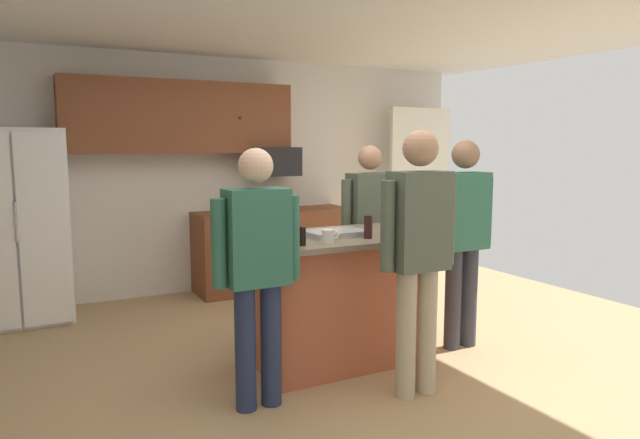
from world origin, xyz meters
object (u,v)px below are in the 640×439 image
object	(u,v)px
kitchen_island	(338,297)
person_host_foreground	(418,245)
refrigerator	(16,227)
glass_dark_ale	(256,225)
serving_tray	(336,233)
microwave_over_range	(272,161)
mug_ceramic_white	(395,229)
person_elder_center	(463,230)
person_guest_left	(369,223)
mug_blue_stoneware	(328,236)
glass_stout_tall	(301,236)
person_guest_right	(257,262)
tumbler_amber	(368,227)

from	to	relation	value
kitchen_island	person_host_foreground	world-z (taller)	person_host_foreground
refrigerator	glass_dark_ale	bearing A→B (deg)	-50.28
kitchen_island	serving_tray	world-z (taller)	serving_tray
microwave_over_range	glass_dark_ale	xyz separation A→B (m)	(-1.00, -2.04, -0.41)
microwave_over_range	mug_ceramic_white	size ratio (longest dim) A/B	4.64
serving_tray	kitchen_island	bearing A→B (deg)	33.72
person_host_foreground	person_elder_center	bearing A→B (deg)	-67.31
kitchen_island	serving_tray	xyz separation A→B (m)	(-0.04, -0.03, 0.50)
kitchen_island	person_guest_left	xyz separation A→B (m)	(0.67, 0.62, 0.45)
refrigerator	mug_ceramic_white	world-z (taller)	refrigerator
microwave_over_range	person_guest_left	world-z (taller)	person_guest_left
microwave_over_range	mug_blue_stoneware	size ratio (longest dim) A/B	4.24
microwave_over_range	mug_ceramic_white	world-z (taller)	microwave_over_range
glass_dark_ale	mug_blue_stoneware	bearing A→B (deg)	-61.06
glass_stout_tall	mug_blue_stoneware	world-z (taller)	glass_stout_tall
microwave_over_range	mug_ceramic_white	bearing A→B (deg)	-91.80
kitchen_island	mug_blue_stoneware	xyz separation A→B (m)	(-0.23, -0.27, 0.52)
microwave_over_range	person_guest_left	distance (m)	1.80
person_elder_center	refrigerator	bearing A→B (deg)	-25.37
person_guest_right	mug_blue_stoneware	xyz separation A→B (m)	(0.61, 0.21, 0.08)
microwave_over_range	person_guest_right	xyz separation A→B (m)	(-1.31, -2.81, -0.52)
mug_ceramic_white	serving_tray	size ratio (longest dim) A/B	0.27
glass_dark_ale	serving_tray	size ratio (longest dim) A/B	0.35
microwave_over_range	person_guest_left	size ratio (longest dim) A/B	0.34
person_guest_left	microwave_over_range	bearing A→B (deg)	-125.91
person_host_foreground	microwave_over_range	bearing A→B (deg)	-15.99
kitchen_island	person_host_foreground	distance (m)	0.95
refrigerator	mug_blue_stoneware	bearing A→B (deg)	-52.47
refrigerator	person_guest_left	bearing A→B (deg)	-29.64
glass_stout_tall	serving_tray	world-z (taller)	glass_stout_tall
glass_dark_ale	tumbler_amber	world-z (taller)	tumbler_amber
glass_stout_tall	glass_dark_ale	bearing A→B (deg)	99.62
mug_blue_stoneware	glass_stout_tall	bearing A→B (deg)	-176.79
person_elder_center	person_host_foreground	size ratio (longest dim) A/B	0.97
glass_stout_tall	mug_blue_stoneware	distance (m)	0.21
kitchen_island	glass_stout_tall	world-z (taller)	glass_stout_tall
refrigerator	person_elder_center	distance (m)	3.99
tumbler_amber	serving_tray	xyz separation A→B (m)	(-0.15, 0.21, -0.06)
glass_dark_ale	serving_tray	distance (m)	0.60
person_guest_right	mug_ceramic_white	distance (m)	1.27
person_elder_center	microwave_over_range	bearing A→B (deg)	-65.43
person_guest_left	glass_stout_tall	size ratio (longest dim) A/B	12.83
tumbler_amber	mug_blue_stoneware	bearing A→B (deg)	-175.00
tumbler_amber	person_guest_right	bearing A→B (deg)	-165.80
mug_blue_stoneware	serving_tray	size ratio (longest dim) A/B	0.30
tumbler_amber	serving_tray	bearing A→B (deg)	126.22
kitchen_island	refrigerator	bearing A→B (deg)	134.01
kitchen_island	person_guest_right	bearing A→B (deg)	-150.48
person_guest_left	person_guest_right	size ratio (longest dim) A/B	1.01
person_guest_left	mug_ceramic_white	xyz separation A→B (m)	(-0.28, -0.80, 0.07)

